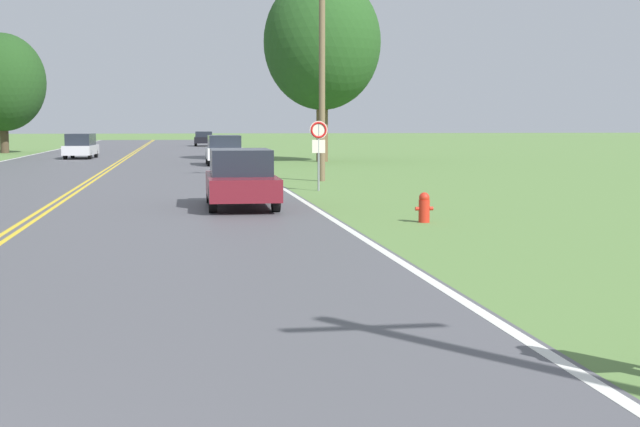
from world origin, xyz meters
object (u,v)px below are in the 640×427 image
Objects in this scene: fire_hydrant at (424,207)px; car_black_hatchback_receding at (204,138)px; car_maroon_sedan_approaching at (241,178)px; car_silver_van_mid_far at (81,146)px; traffic_sign at (319,138)px; tree_behind_sign at (2,82)px; tree_left_verge at (322,43)px; car_white_suv_mid_near at (224,149)px.

car_black_hatchback_receding reaches higher than fire_hydrant.
car_silver_van_mid_far is (-7.91, 35.10, 0.04)m from car_maroon_sedan_approaching.
traffic_sign is 60.45m from car_black_hatchback_receding.
fire_hydrant is 0.16× the size of car_black_hatchback_receding.
tree_behind_sign is at bearing -161.92° from car_maroon_sedan_approaching.
car_silver_van_mid_far is (-10.90, 29.60, -0.92)m from traffic_sign.
car_black_hatchback_receding is (-3.09, 70.29, 0.45)m from fire_hydrant.
car_black_hatchback_receding is at bearing 92.07° from traffic_sign.
traffic_sign is 0.52× the size of car_silver_van_mid_far.
traffic_sign is at bearing 152.09° from car_maroon_sedan_approaching.
tree_left_verge is 2.42× the size of car_silver_van_mid_far.
car_black_hatchback_receding is at bearing 50.16° from tree_behind_sign.
car_maroon_sedan_approaching is 1.03× the size of car_silver_van_mid_far.
tree_left_verge is 38.54m from car_black_hatchback_receding.
car_maroon_sedan_approaching reaches higher than car_black_hatchback_receding.
car_maroon_sedan_approaching is 1.10× the size of car_white_suv_mid_near.
tree_left_verge is 2.60× the size of car_white_suv_mid_near.
car_black_hatchback_receding is (-5.96, 37.56, -6.19)m from tree_left_verge.
tree_left_verge is 1.21× the size of tree_behind_sign.
tree_behind_sign reaches higher than car_white_suv_mid_near.
fire_hydrant is 33.51m from tree_left_verge.
tree_behind_sign is 2.15× the size of car_white_suv_mid_near.
traffic_sign reaches higher than car_white_suv_mid_near.
traffic_sign is at bearing 4.36° from car_black_hatchback_receding.
traffic_sign is 23.73m from tree_left_verge.
tree_behind_sign is (-18.75, 51.52, 5.02)m from fire_hydrant.
tree_left_verge reaches higher than car_maroon_sedan_approaching.
fire_hydrant is 0.15× the size of car_maroon_sedan_approaching.
car_maroon_sedan_approaching is at bearing -1.85° from car_white_suv_mid_near.
car_maroon_sedan_approaching is (-6.76, -28.34, -6.19)m from tree_left_verge.
tree_behind_sign reaches higher than car_black_hatchback_receding.
traffic_sign is at bearing -66.80° from tree_behind_sign.
car_maroon_sedan_approaching reaches higher than fire_hydrant.
traffic_sign reaches higher than car_black_hatchback_receding.
tree_behind_sign is at bearing 113.20° from traffic_sign.
fire_hydrant is 41.22m from car_silver_van_mid_far.
car_silver_van_mid_far is 32.01m from car_black_hatchback_receding.
tree_left_verge reaches higher than tree_behind_sign.
traffic_sign is at bearing 6.55° from car_white_suv_mid_near.
car_white_suv_mid_near is at bearing -55.22° from tree_behind_sign.
car_black_hatchback_receding is at bearing 99.01° from tree_left_verge.
tree_left_verge is at bearing 80.61° from traffic_sign.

